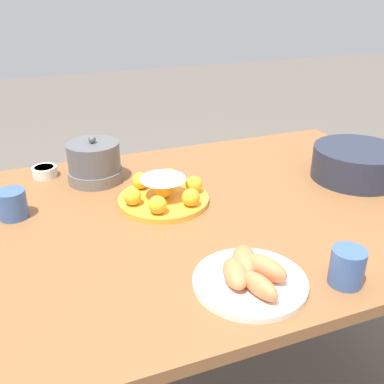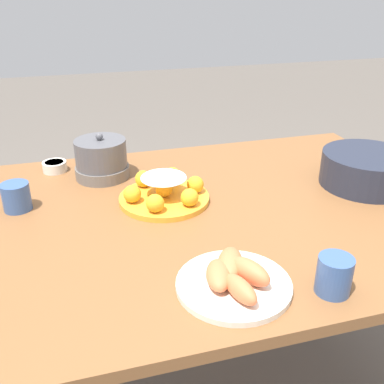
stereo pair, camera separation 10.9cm
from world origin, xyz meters
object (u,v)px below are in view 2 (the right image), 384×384
(cake_plate, at_px, (164,192))
(cup_near, at_px, (334,275))
(seafood_platter, at_px, (234,279))
(cup_far, at_px, (16,197))
(sauce_bowl, at_px, (55,166))
(dining_table, at_px, (220,234))
(warming_pot, at_px, (101,159))
(serving_bowl, at_px, (367,168))

(cake_plate, bearing_deg, cup_near, -64.18)
(seafood_platter, xyz_separation_m, cup_far, (-0.47, 0.50, 0.02))
(sauce_bowl, bearing_deg, dining_table, -41.97)
(sauce_bowl, distance_m, seafood_platter, 0.85)
(cup_near, bearing_deg, warming_pot, 118.65)
(sauce_bowl, bearing_deg, cake_plate, -46.23)
(cake_plate, height_order, warming_pot, warming_pot)
(dining_table, xyz_separation_m, cup_near, (0.10, -0.42, 0.13))
(sauce_bowl, height_order, cup_near, cup_near)
(sauce_bowl, relative_size, cup_near, 0.96)
(serving_bowl, relative_size, seafood_platter, 1.14)
(seafood_platter, bearing_deg, cake_plate, 96.74)
(serving_bowl, bearing_deg, sauce_bowl, 157.96)
(cake_plate, bearing_deg, dining_table, -30.64)
(cup_far, bearing_deg, serving_bowl, -6.80)
(warming_pot, bearing_deg, cup_far, -147.13)
(cup_far, bearing_deg, warming_pot, 32.87)
(dining_table, height_order, warming_pot, warming_pot)
(seafood_platter, distance_m, warming_pot, 0.70)
(serving_bowl, bearing_deg, cup_near, -131.33)
(warming_pot, bearing_deg, dining_table, -46.20)
(dining_table, xyz_separation_m, serving_bowl, (0.50, 0.02, 0.14))
(sauce_bowl, bearing_deg, seafood_platter, -64.64)
(sauce_bowl, distance_m, cup_near, 1.00)
(cake_plate, xyz_separation_m, sauce_bowl, (-0.31, 0.32, -0.01))
(dining_table, bearing_deg, serving_bowl, 2.85)
(sauce_bowl, bearing_deg, cup_far, -111.91)
(cup_far, relative_size, warming_pot, 0.45)
(cake_plate, relative_size, sauce_bowl, 3.30)
(serving_bowl, xyz_separation_m, sauce_bowl, (-0.95, 0.39, -0.04))
(dining_table, xyz_separation_m, seafood_platter, (-0.09, -0.35, 0.11))
(cake_plate, distance_m, serving_bowl, 0.65)
(sauce_bowl, height_order, warming_pot, warming_pot)
(serving_bowl, distance_m, seafood_platter, 0.70)
(serving_bowl, height_order, cup_far, serving_bowl)
(dining_table, relative_size, cup_near, 16.38)
(serving_bowl, bearing_deg, seafood_platter, -147.32)
(seafood_platter, bearing_deg, cup_far, 132.76)
(cup_near, height_order, cup_far, cup_near)
(dining_table, distance_m, warming_pot, 0.46)
(serving_bowl, height_order, warming_pot, warming_pot)
(dining_table, bearing_deg, cup_near, -76.58)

